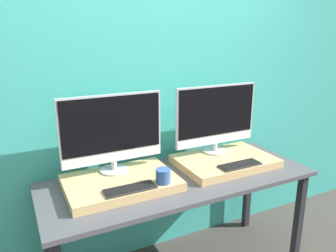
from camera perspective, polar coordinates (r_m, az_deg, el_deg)
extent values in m
cube|color=teal|center=(2.43, -2.56, 6.07)|extent=(8.00, 0.04, 2.60)
cube|color=#47474C|center=(2.24, 2.03, -9.24)|extent=(1.83, 0.70, 0.03)
cube|color=#232328|center=(2.71, 21.75, -14.97)|extent=(0.05, 0.05, 0.75)
cube|color=#232328|center=(2.47, -20.33, -18.17)|extent=(0.05, 0.05, 0.75)
cube|color=#232328|center=(3.06, 13.71, -10.45)|extent=(0.05, 0.05, 0.75)
cube|color=tan|center=(2.11, -8.22, -9.73)|extent=(0.69, 0.47, 0.06)
cylinder|color=#B2B2B7|center=(2.21, -9.36, -7.54)|extent=(0.19, 0.19, 0.01)
cylinder|color=#B2B2B7|center=(2.20, -9.40, -6.72)|extent=(0.04, 0.04, 0.06)
cube|color=#B2B2B7|center=(2.11, -9.72, -0.45)|extent=(0.67, 0.02, 0.44)
cube|color=black|center=(2.09, -9.64, 0.24)|extent=(0.64, 0.00, 0.36)
cube|color=silver|center=(2.16, -9.36, -5.42)|extent=(0.66, 0.00, 0.06)
cube|color=#2D2D2D|center=(1.95, -6.62, -10.85)|extent=(0.31, 0.11, 0.01)
cube|color=black|center=(1.95, -6.62, -10.66)|extent=(0.29, 0.10, 0.00)
cylinder|color=#335693|center=(2.00, -0.86, -8.70)|extent=(0.09, 0.09, 0.09)
cube|color=tan|center=(2.45, 9.85, -6.03)|extent=(0.69, 0.47, 0.06)
cylinder|color=#B2B2B7|center=(2.54, 8.11, -4.31)|extent=(0.19, 0.19, 0.01)
cylinder|color=#B2B2B7|center=(2.53, 8.14, -3.58)|extent=(0.04, 0.04, 0.06)
cube|color=#B2B2B7|center=(2.45, 8.37, 1.94)|extent=(0.67, 0.02, 0.44)
cube|color=black|center=(2.43, 8.59, 2.55)|extent=(0.64, 0.00, 0.36)
cube|color=silver|center=(2.50, 8.37, -2.41)|extent=(0.66, 0.00, 0.06)
cube|color=#2D2D2D|center=(2.31, 12.40, -6.65)|extent=(0.31, 0.11, 0.01)
cube|color=black|center=(2.31, 12.41, -6.47)|extent=(0.29, 0.10, 0.00)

